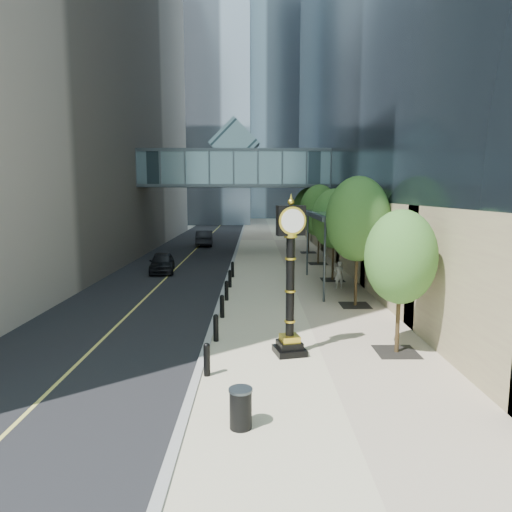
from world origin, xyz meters
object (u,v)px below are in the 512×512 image
(trash_bin, at_px, (241,409))
(pedestrian, at_px, (339,275))
(street_clock, at_px, (290,288))
(car_near, at_px, (162,262))
(car_far, at_px, (204,238))

(trash_bin, bearing_deg, pedestrian, 71.73)
(street_clock, relative_size, trash_bin, 5.83)
(street_clock, bearing_deg, car_near, 101.83)
(pedestrian, distance_m, car_far, 23.78)
(street_clock, bearing_deg, pedestrian, 57.93)
(trash_bin, height_order, car_near, car_near)
(street_clock, xyz_separation_m, pedestrian, (3.63, 10.66, -1.49))
(pedestrian, relative_size, car_near, 0.39)
(trash_bin, relative_size, car_near, 0.22)
(car_far, bearing_deg, street_clock, 96.80)
(car_far, bearing_deg, trash_bin, 93.06)
(trash_bin, relative_size, car_far, 0.19)
(street_clock, distance_m, car_far, 32.88)
(trash_bin, xyz_separation_m, car_near, (-6.06, 21.08, 0.20))
(car_near, height_order, car_far, car_far)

